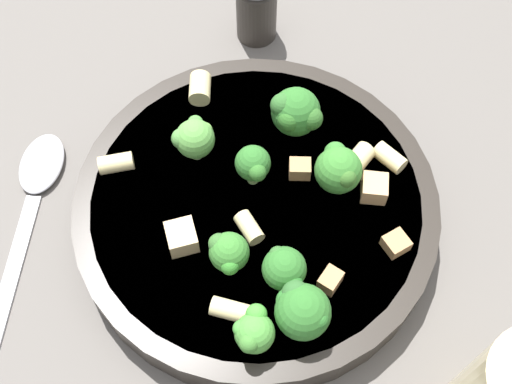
% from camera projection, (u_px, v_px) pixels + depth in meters
% --- Properties ---
extents(ground_plane, '(2.00, 2.00, 0.00)m').
position_uv_depth(ground_plane, '(256.00, 218.00, 0.52)').
color(ground_plane, '#5B5651').
extents(pasta_bowl, '(0.28, 0.28, 0.03)m').
position_uv_depth(pasta_bowl, '(256.00, 207.00, 0.50)').
color(pasta_bowl, '#28231E').
rests_on(pasta_bowl, ground_plane).
extents(broccoli_floret_0, '(0.03, 0.03, 0.04)m').
position_uv_depth(broccoli_floret_0, '(285.00, 269.00, 0.44)').
color(broccoli_floret_0, '#84AD60').
rests_on(broccoli_floret_0, pasta_bowl).
extents(broccoli_floret_1, '(0.04, 0.04, 0.04)m').
position_uv_depth(broccoli_floret_1, '(302.00, 310.00, 0.42)').
color(broccoli_floret_1, '#93B766').
rests_on(broccoli_floret_1, pasta_bowl).
extents(broccoli_floret_2, '(0.04, 0.04, 0.04)m').
position_uv_depth(broccoli_floret_2, '(338.00, 169.00, 0.48)').
color(broccoli_floret_2, '#93B766').
rests_on(broccoli_floret_2, pasta_bowl).
extents(broccoli_floret_3, '(0.03, 0.03, 0.04)m').
position_uv_depth(broccoli_floret_3, '(194.00, 138.00, 0.49)').
color(broccoli_floret_3, '#84AD60').
rests_on(broccoli_floret_3, pasta_bowl).
extents(broccoli_floret_4, '(0.04, 0.04, 0.04)m').
position_uv_depth(broccoli_floret_4, '(295.00, 113.00, 0.50)').
color(broccoli_floret_4, '#93B766').
rests_on(broccoli_floret_4, pasta_bowl).
extents(broccoli_floret_5, '(0.03, 0.03, 0.03)m').
position_uv_depth(broccoli_floret_5, '(254.00, 332.00, 0.42)').
color(broccoli_floret_5, '#84AD60').
rests_on(broccoli_floret_5, pasta_bowl).
extents(broccoli_floret_6, '(0.03, 0.03, 0.04)m').
position_uv_depth(broccoli_floret_6, '(253.00, 165.00, 0.47)').
color(broccoli_floret_6, '#84AD60').
rests_on(broccoli_floret_6, pasta_bowl).
extents(broccoli_floret_7, '(0.03, 0.03, 0.03)m').
position_uv_depth(broccoli_floret_7, '(228.00, 253.00, 0.45)').
color(broccoli_floret_7, '#84AD60').
rests_on(broccoli_floret_7, pasta_bowl).
extents(rigatoni_0, '(0.02, 0.03, 0.01)m').
position_uv_depth(rigatoni_0, '(227.00, 310.00, 0.44)').
color(rigatoni_0, beige).
rests_on(rigatoni_0, pasta_bowl).
extents(rigatoni_1, '(0.03, 0.03, 0.02)m').
position_uv_depth(rigatoni_1, '(357.00, 162.00, 0.50)').
color(rigatoni_1, beige).
rests_on(rigatoni_1, pasta_bowl).
extents(rigatoni_2, '(0.02, 0.03, 0.01)m').
position_uv_depth(rigatoni_2, '(116.00, 163.00, 0.50)').
color(rigatoni_2, beige).
rests_on(rigatoni_2, pasta_bowl).
extents(rigatoni_3, '(0.03, 0.03, 0.01)m').
position_uv_depth(rigatoni_3, '(390.00, 158.00, 0.50)').
color(rigatoni_3, beige).
rests_on(rigatoni_3, pasta_bowl).
extents(rigatoni_4, '(0.03, 0.02, 0.02)m').
position_uv_depth(rigatoni_4, '(200.00, 88.00, 0.53)').
color(rigatoni_4, beige).
rests_on(rigatoni_4, pasta_bowl).
extents(rigatoni_5, '(0.03, 0.03, 0.01)m').
position_uv_depth(rigatoni_5, '(250.00, 228.00, 0.47)').
color(rigatoni_5, beige).
rests_on(rigatoni_5, pasta_bowl).
extents(chicken_chunk_0, '(0.03, 0.03, 0.02)m').
position_uv_depth(chicken_chunk_0, '(182.00, 237.00, 0.46)').
color(chicken_chunk_0, tan).
rests_on(chicken_chunk_0, pasta_bowl).
extents(chicken_chunk_1, '(0.02, 0.02, 0.01)m').
position_uv_depth(chicken_chunk_1, '(396.00, 243.00, 0.46)').
color(chicken_chunk_1, '#A87A4C').
rests_on(chicken_chunk_1, pasta_bowl).
extents(chicken_chunk_2, '(0.02, 0.02, 0.01)m').
position_uv_depth(chicken_chunk_2, '(300.00, 169.00, 0.49)').
color(chicken_chunk_2, '#A87A4C').
rests_on(chicken_chunk_2, pasta_bowl).
extents(chicken_chunk_3, '(0.02, 0.02, 0.02)m').
position_uv_depth(chicken_chunk_3, '(374.00, 188.00, 0.48)').
color(chicken_chunk_3, tan).
rests_on(chicken_chunk_3, pasta_bowl).
extents(chicken_chunk_4, '(0.02, 0.02, 0.01)m').
position_uv_depth(chicken_chunk_4, '(330.00, 280.00, 0.45)').
color(chicken_chunk_4, '#A87A4C').
rests_on(chicken_chunk_4, pasta_bowl).
extents(pepper_shaker, '(0.04, 0.04, 0.08)m').
position_uv_depth(pepper_shaker, '(257.00, 1.00, 0.58)').
color(pepper_shaker, '#332D28').
rests_on(pepper_shaker, ground_plane).
extents(spoon, '(0.19, 0.04, 0.01)m').
position_uv_depth(spoon, '(35.00, 189.00, 0.53)').
color(spoon, silver).
rests_on(spoon, ground_plane).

